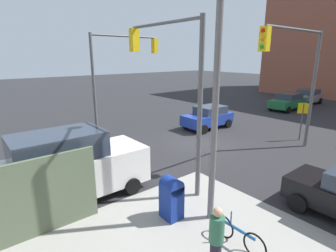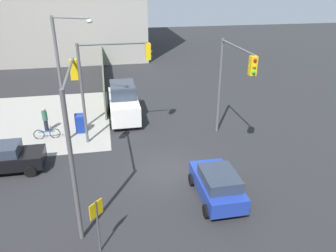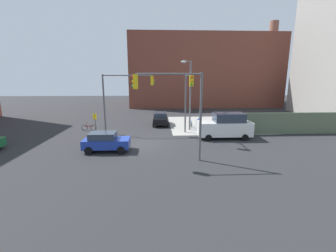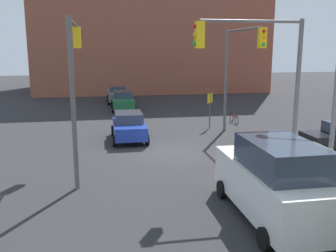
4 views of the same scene
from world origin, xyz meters
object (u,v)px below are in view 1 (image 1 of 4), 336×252
traffic_signal_se_corner (120,65)px  pedestrian_crossing (216,239)px  hatchback_blue (208,117)px  hatchback_green (288,101)px  street_lamp_corner (212,72)px  traffic_signal_nw_corner (297,67)px  mailbox_blue (172,197)px  coupe_gray (307,97)px  van_white_delivery (70,167)px  bicycle_leaning_on_fence (238,235)px  traffic_signal_ne_corner (169,72)px

traffic_signal_se_corner → pedestrian_crossing: (4.18, 11.90, -3.67)m
hatchback_blue → hatchback_green: bearing=178.4°
street_lamp_corner → traffic_signal_nw_corner: bearing=-172.5°
mailbox_blue → hatchback_blue: bearing=-143.2°
coupe_gray → van_white_delivery: size_ratio=0.79×
traffic_signal_se_corner → bicycle_leaning_on_fence: 12.80m
street_lamp_corner → traffic_signal_se_corner: bearing=-103.6°
bicycle_leaning_on_fence → traffic_signal_ne_corner: bearing=-104.1°
street_lamp_corner → hatchback_green: size_ratio=1.87×
pedestrian_crossing → bicycle_leaning_on_fence: 1.35m
street_lamp_corner → mailbox_blue: (1.16, -0.47, -3.94)m
traffic_signal_se_corner → coupe_gray: bearing=173.0°
pedestrian_crossing → street_lamp_corner: bearing=-176.6°
traffic_signal_nw_corner → hatchback_blue: size_ratio=1.70×
traffic_signal_se_corner → traffic_signal_ne_corner: same height
traffic_signal_se_corner → street_lamp_corner: bearing=76.4°
traffic_signal_se_corner → van_white_delivery: traffic_signal_se_corner is taller
traffic_signal_ne_corner → hatchback_blue: bearing=-148.0°
traffic_signal_ne_corner → bicycle_leaning_on_fence: 6.19m
hatchback_blue → bicycle_leaning_on_fence: hatchback_blue is taller
traffic_signal_nw_corner → van_white_delivery: (10.65, -2.70, -3.36)m
traffic_signal_nw_corner → traffic_signal_ne_corner: same height
traffic_signal_ne_corner → mailbox_blue: (1.70, 2.20, -3.81)m
van_white_delivery → pedestrian_crossing: size_ratio=3.03×
traffic_signal_nw_corner → van_white_delivery: size_ratio=1.20×
traffic_signal_se_corner → traffic_signal_ne_corner: size_ratio=1.00×
traffic_signal_ne_corner → mailbox_blue: traffic_signal_ne_corner is taller
street_lamp_corner → hatchback_green: street_lamp_corner is taller
hatchback_blue → van_white_delivery: bearing=18.1°
mailbox_blue → van_white_delivery: 3.87m
traffic_signal_se_corner → hatchback_green: bearing=170.2°
traffic_signal_se_corner → coupe_gray: 22.03m
street_lamp_corner → hatchback_green: (-19.24, -7.07, -3.86)m
hatchback_green → traffic_signal_nw_corner: bearing=27.2°
traffic_signal_nw_corner → street_lamp_corner: size_ratio=0.81×
van_white_delivery → mailbox_blue: bearing=123.5°
pedestrian_crossing → hatchback_green: bearing=159.0°
mailbox_blue → street_lamp_corner: bearing=158.0°
traffic_signal_ne_corner → street_lamp_corner: street_lamp_corner is taller
bicycle_leaning_on_fence → mailbox_blue: bearing=-74.7°
pedestrian_crossing → coupe_gray: bearing=155.6°
bicycle_leaning_on_fence → coupe_gray: bearing=-159.7°
traffic_signal_nw_corner → van_white_delivery: traffic_signal_nw_corner is taller
traffic_signal_ne_corner → bicycle_leaning_on_fence: traffic_signal_ne_corner is taller
coupe_gray → van_white_delivery: van_white_delivery is taller
street_lamp_corner → hatchback_green: bearing=-159.8°
traffic_signal_ne_corner → street_lamp_corner: bearing=78.7°
traffic_signal_nw_corner → street_lamp_corner: street_lamp_corner is taller
traffic_signal_nw_corner → street_lamp_corner: (7.37, 0.97, 0.06)m
traffic_signal_ne_corner → van_white_delivery: traffic_signal_ne_corner is taller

